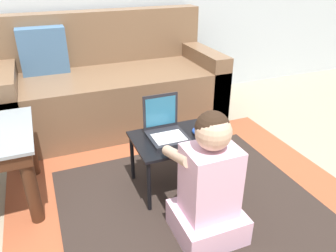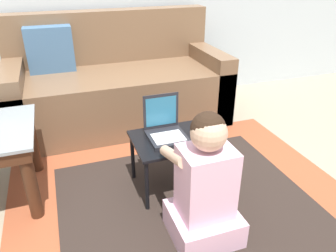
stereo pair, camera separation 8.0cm
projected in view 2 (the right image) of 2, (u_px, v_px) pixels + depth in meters
The scene contains 7 objects.
ground_plane at pixel (168, 191), 2.04m from camera, with size 16.00×16.00×0.00m, color gray.
area_rug at pixel (189, 207), 1.91m from camera, with size 2.02×1.80×0.01m.
couch at pixel (117, 86), 2.83m from camera, with size 1.78×0.83×0.91m.
laptop_desk at pixel (176, 144), 1.96m from camera, with size 0.51×0.37×0.35m.
laptop at pixel (166, 131), 1.93m from camera, with size 0.22×0.23×0.24m.
computer_mouse at pixel (198, 132), 1.96m from camera, with size 0.07×0.09×0.04m.
person_seated at pixel (205, 188), 1.59m from camera, with size 0.33×0.43×0.70m.
Camera 2 is at (-0.54, -1.54, 1.29)m, focal length 35.00 mm.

